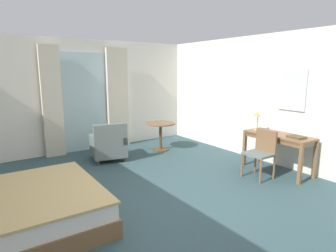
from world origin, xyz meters
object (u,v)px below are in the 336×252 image
(bed, at_px, (13,212))
(armchair_by_window, at_px, (109,145))
(round_cafe_table, at_px, (161,130))
(writing_desk, at_px, (278,139))
(desk_chair, at_px, (261,150))
(closed_book, at_px, (296,137))
(desk_lamp, at_px, (257,116))

(bed, xyz_separation_m, armchair_by_window, (2.12, 1.98, 0.09))
(bed, height_order, round_cafe_table, bed)
(writing_desk, distance_m, round_cafe_table, 2.80)
(desk_chair, bearing_deg, round_cafe_table, 100.50)
(bed, xyz_separation_m, writing_desk, (4.51, -0.59, 0.40))
(writing_desk, xyz_separation_m, armchair_by_window, (-2.39, 2.57, -0.32))
(armchair_by_window, distance_m, round_cafe_table, 1.41)
(closed_book, relative_size, armchair_by_window, 0.33)
(bed, bearing_deg, desk_lamp, -1.75)
(closed_book, distance_m, round_cafe_table, 3.15)
(writing_desk, distance_m, desk_chair, 0.52)
(desk_lamp, relative_size, armchair_by_window, 0.48)
(writing_desk, xyz_separation_m, desk_chair, (-0.50, 0.00, -0.15))
(bed, relative_size, desk_chair, 2.28)
(closed_book, bearing_deg, desk_lamp, 102.95)
(bed, height_order, desk_lamp, desk_lamp)
(writing_desk, distance_m, armchair_by_window, 3.52)
(writing_desk, bearing_deg, round_cafe_table, 110.71)
(desk_lamp, relative_size, closed_book, 1.45)
(desk_chair, height_order, desk_lamp, desk_lamp)
(desk_chair, xyz_separation_m, round_cafe_table, (-0.48, 2.61, 0.01))
(bed, distance_m, writing_desk, 4.57)
(bed, bearing_deg, desk_chair, -8.40)
(desk_chair, relative_size, closed_book, 3.13)
(desk_chair, bearing_deg, closed_book, -37.67)
(armchair_by_window, bearing_deg, closed_book, -51.15)
(desk_lamp, bearing_deg, armchair_by_window, 137.47)
(desk_lamp, xyz_separation_m, armchair_by_window, (-2.30, 2.11, -0.71))
(closed_book, height_order, round_cafe_table, closed_book)
(desk_lamp, bearing_deg, bed, 178.25)
(desk_lamp, bearing_deg, desk_chair, -132.39)
(desk_chair, bearing_deg, writing_desk, -0.32)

